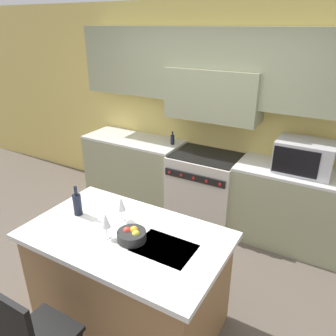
% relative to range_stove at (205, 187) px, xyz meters
% --- Properties ---
extents(ground_plane, '(10.00, 10.00, 0.00)m').
position_rel_range_stove_xyz_m(ground_plane, '(0.00, -1.62, -0.46)').
color(ground_plane, brown).
extents(back_cabinetry, '(10.00, 0.46, 2.70)m').
position_rel_range_stove_xyz_m(back_cabinetry, '(0.00, 0.27, 1.14)').
color(back_cabinetry, '#DBC166').
rests_on(back_cabinetry, ground_plane).
extents(back_counter, '(3.69, 0.62, 0.94)m').
position_rel_range_stove_xyz_m(back_counter, '(0.00, 0.02, 0.01)').
color(back_counter, gray).
rests_on(back_counter, ground_plane).
extents(range_stove, '(0.86, 0.70, 0.92)m').
position_rel_range_stove_xyz_m(range_stove, '(0.00, 0.00, 0.00)').
color(range_stove, beige).
rests_on(range_stove, ground_plane).
extents(microwave, '(0.59, 0.42, 0.35)m').
position_rel_range_stove_xyz_m(microwave, '(1.13, 0.02, 0.66)').
color(microwave, '#B7B7BC').
rests_on(microwave, back_counter).
extents(kitchen_island, '(1.60, 0.95, 0.91)m').
position_rel_range_stove_xyz_m(kitchen_island, '(0.13, -1.86, 0.00)').
color(kitchen_island, olive).
rests_on(kitchen_island, ground_plane).
extents(wine_bottle, '(0.07, 0.07, 0.27)m').
position_rel_range_stove_xyz_m(wine_bottle, '(-0.40, -1.83, 0.56)').
color(wine_bottle, black).
rests_on(wine_bottle, kitchen_island).
extents(wine_glass_near, '(0.07, 0.07, 0.22)m').
position_rel_range_stove_xyz_m(wine_glass_near, '(0.03, -1.97, 0.60)').
color(wine_glass_near, white).
rests_on(wine_glass_near, kitchen_island).
extents(wine_glass_far, '(0.07, 0.07, 0.22)m').
position_rel_range_stove_xyz_m(wine_glass_far, '(-0.02, -1.71, 0.60)').
color(wine_glass_far, white).
rests_on(wine_glass_far, kitchen_island).
extents(fruit_bowl, '(0.22, 0.22, 0.10)m').
position_rel_range_stove_xyz_m(fruit_bowl, '(0.22, -1.90, 0.50)').
color(fruit_bowl, black).
rests_on(fruit_bowl, kitchen_island).
extents(oil_bottle_on_counter, '(0.05, 0.05, 0.18)m').
position_rel_range_stove_xyz_m(oil_bottle_on_counter, '(-0.53, 0.08, 0.55)').
color(oil_bottle_on_counter, black).
rests_on(oil_bottle_on_counter, back_counter).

